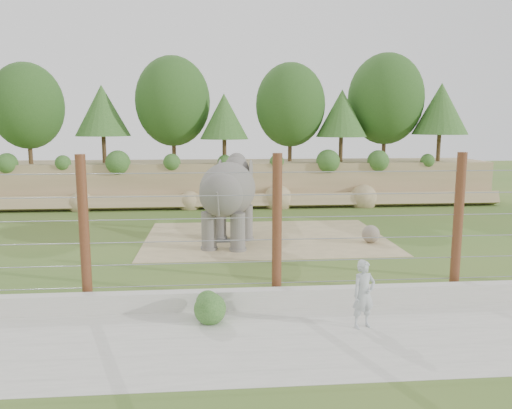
{
  "coord_description": "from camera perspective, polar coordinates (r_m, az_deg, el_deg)",
  "views": [
    {
      "loc": [
        -1.67,
        -17.37,
        4.74
      ],
      "look_at": [
        0.0,
        2.0,
        1.6
      ],
      "focal_mm": 35.0,
      "sensor_mm": 36.0,
      "label": 1
    }
  ],
  "objects": [
    {
      "name": "walkway_shrub",
      "position": [
        12.36,
        -4.89,
        -11.41
      ],
      "size": [
        0.79,
        0.79,
        0.79
      ],
      "primitive_type": "sphere",
      "color": "#26501D",
      "rests_on": "walkway"
    },
    {
      "name": "retaining_wall",
      "position": [
        13.27,
        2.64,
        -10.62
      ],
      "size": [
        26.0,
        0.35,
        0.5
      ],
      "primitive_type": "cube",
      "color": "#B4B3A8",
      "rests_on": "ground"
    },
    {
      "name": "drain_grate",
      "position": [
        20.48,
        -3.38,
        -4.12
      ],
      "size": [
        1.0,
        0.6,
        0.03
      ],
      "primitive_type": "cube",
      "color": "#262628",
      "rests_on": "dirt_patch"
    },
    {
      "name": "zookeeper",
      "position": [
        12.08,
        12.21,
        -9.98
      ],
      "size": [
        0.68,
        0.55,
        1.62
      ],
      "primitive_type": "imported",
      "rotation": [
        0.0,
        0.0,
        0.3
      ],
      "color": "silver",
      "rests_on": "walkway"
    },
    {
      "name": "back_embankment",
      "position": [
        30.15,
        -0.63,
        7.7
      ],
      "size": [
        30.0,
        5.52,
        8.77
      ],
      "color": "#938156",
      "rests_on": "ground"
    },
    {
      "name": "ground",
      "position": [
        18.09,
        0.55,
        -6.02
      ],
      "size": [
        90.0,
        90.0,
        0.0
      ],
      "primitive_type": "plane",
      "color": "#426A28",
      "rests_on": "ground"
    },
    {
      "name": "barrier_fence",
      "position": [
        13.27,
        2.41,
        -2.76
      ],
      "size": [
        20.26,
        0.26,
        4.0
      ],
      "color": "#522213",
      "rests_on": "ground"
    },
    {
      "name": "walkway",
      "position": [
        11.53,
        3.98,
        -15.12
      ],
      "size": [
        26.0,
        4.0,
        0.01
      ],
      "primitive_type": "cube",
      "color": "#B4B3A8",
      "rests_on": "ground"
    },
    {
      "name": "elephant",
      "position": [
        19.57,
        -3.23,
        0.28
      ],
      "size": [
        2.75,
        4.56,
        3.44
      ],
      "primitive_type": null,
      "rotation": [
        0.0,
        0.0,
        -0.23
      ],
      "color": "#605C55",
      "rests_on": "ground"
    },
    {
      "name": "dirt_patch",
      "position": [
        21.03,
        1.13,
        -3.83
      ],
      "size": [
        10.0,
        7.0,
        0.02
      ],
      "primitive_type": "cube",
      "color": "#9B8961",
      "rests_on": "ground"
    },
    {
      "name": "stone_ball",
      "position": [
        20.6,
        12.99,
        -3.3
      ],
      "size": [
        0.71,
        0.71,
        0.71
      ],
      "primitive_type": "sphere",
      "color": "gray",
      "rests_on": "dirt_patch"
    }
  ]
}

